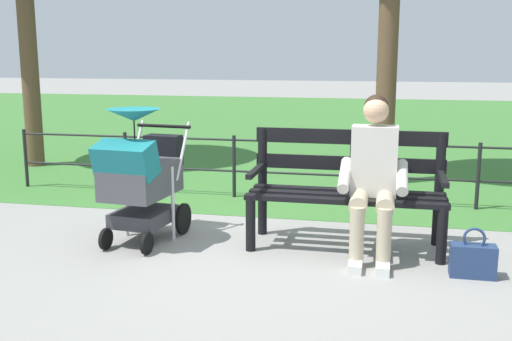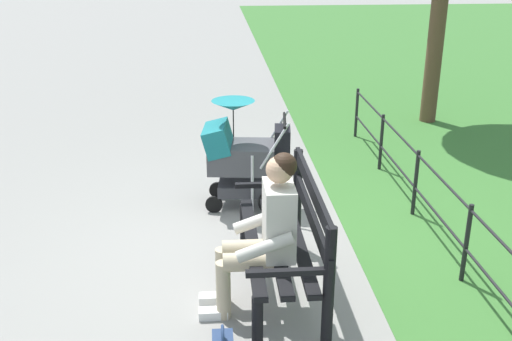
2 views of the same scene
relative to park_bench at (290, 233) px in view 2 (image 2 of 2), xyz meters
name	(u,v)px [view 2 (image 2 of 2)]	position (x,y,z in m)	size (l,w,h in m)	color
ground_plane	(267,250)	(0.69, 0.12, -0.53)	(60.00, 60.00, 0.00)	gray
park_bench	(290,233)	(0.00, 0.00, 0.00)	(1.60, 0.60, 0.96)	black
person_on_bench	(264,230)	(-0.22, 0.22, 0.15)	(0.53, 0.74, 1.28)	tan
stroller	(241,153)	(1.70, 0.29, 0.07)	(0.59, 0.93, 1.15)	black
park_fence	(439,204)	(0.69, -1.46, -0.11)	(6.49, 0.04, 0.70)	black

